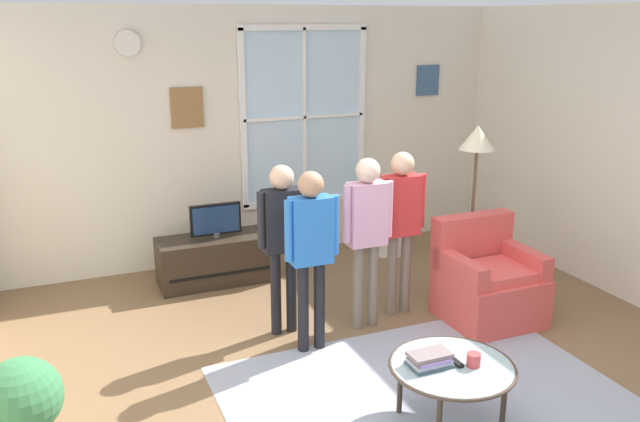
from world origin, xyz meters
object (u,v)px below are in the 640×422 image
object	(u,v)px
person_pink_shirt	(367,224)
person_blue_shirt	(311,241)
remote_near_books	(455,362)
floor_lamp	(476,154)
potted_plant_by_window	(389,223)
armchair	(487,283)
person_red_shirt	(401,215)
potted_plant_corner	(25,421)
television	(216,220)
book_stack	(429,359)
tv_stand	(217,259)
coffee_table	(452,369)
cup	(474,360)
person_black_shirt	(283,230)

from	to	relation	value
person_pink_shirt	person_blue_shirt	bearing A→B (deg)	-161.06
remote_near_books	person_blue_shirt	bearing A→B (deg)	110.59
person_pink_shirt	floor_lamp	size ratio (longest dim) A/B	0.91
person_pink_shirt	potted_plant_by_window	bearing A→B (deg)	55.32
armchair	remote_near_books	bearing A→B (deg)	-133.59
armchair	person_pink_shirt	world-z (taller)	person_pink_shirt
armchair	person_red_shirt	bearing A→B (deg)	149.32
remote_near_books	floor_lamp	world-z (taller)	floor_lamp
person_red_shirt	potted_plant_corner	xyz separation A→B (m)	(-2.98, -1.31, -0.42)
person_red_shirt	person_blue_shirt	distance (m)	1.01
person_pink_shirt	television	bearing A→B (deg)	121.86
book_stack	person_red_shirt	bearing A→B (deg)	67.12
tv_stand	coffee_table	world-z (taller)	tv_stand
tv_stand	coffee_table	bearing A→B (deg)	-75.14
book_stack	person_red_shirt	size ratio (longest dim) A/B	0.18
tv_stand	television	distance (m)	0.41
potted_plant_corner	cup	bearing A→B (deg)	-7.62
person_red_shirt	floor_lamp	distance (m)	0.98
coffee_table	person_pink_shirt	world-z (taller)	person_pink_shirt
tv_stand	person_black_shirt	xyz separation A→B (m)	(0.24, -1.28, 0.66)
floor_lamp	coffee_table	bearing A→B (deg)	-127.91
book_stack	coffee_table	bearing A→B (deg)	-20.12
person_pink_shirt	floor_lamp	bearing A→B (deg)	13.70
tv_stand	person_blue_shirt	xyz separation A→B (m)	(0.33, -1.65, 0.67)
potted_plant_by_window	person_blue_shirt	bearing A→B (deg)	-133.33
potted_plant_by_window	person_pink_shirt	bearing A→B (deg)	-124.68
tv_stand	armchair	xyz separation A→B (m)	(1.94, -1.71, 0.09)
cup	person_black_shirt	distance (m)	1.87
cup	person_pink_shirt	world-z (taller)	person_pink_shirt
coffee_table	cup	distance (m)	0.15
armchair	cup	bearing A→B (deg)	-129.67
tv_stand	potted_plant_corner	size ratio (longest dim) A/B	1.37
coffee_table	person_blue_shirt	bearing A→B (deg)	109.13
cup	remote_near_books	size ratio (longest dim) A/B	0.64
book_stack	person_blue_shirt	size ratio (longest dim) A/B	0.19
television	person_red_shirt	bearing A→B (deg)	-45.61
tv_stand	cup	distance (m)	3.12
person_black_shirt	person_pink_shirt	xyz separation A→B (m)	(0.67, -0.17, 0.02)
potted_plant_by_window	person_red_shirt	bearing A→B (deg)	-115.56
remote_near_books	potted_plant_by_window	size ratio (longest dim) A/B	0.20
person_pink_shirt	potted_plant_by_window	world-z (taller)	person_pink_shirt
coffee_table	person_red_shirt	xyz separation A→B (m)	(0.52, 1.60, 0.51)
cup	potted_plant_corner	bearing A→B (deg)	172.38
person_pink_shirt	person_black_shirt	bearing A→B (deg)	165.71
person_black_shirt	person_red_shirt	size ratio (longest dim) A/B	0.98
coffee_table	floor_lamp	xyz separation A→B (m)	(1.38, 1.77, 0.93)
remote_near_books	person_pink_shirt	xyz separation A→B (m)	(0.10, 1.45, 0.48)
coffee_table	person_pink_shirt	bearing A→B (deg)	85.05
tv_stand	person_red_shirt	xyz separation A→B (m)	(1.29, -1.32, 0.68)
potted_plant_by_window	potted_plant_corner	bearing A→B (deg)	-143.40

